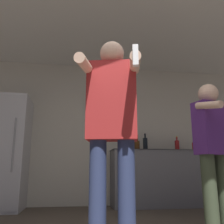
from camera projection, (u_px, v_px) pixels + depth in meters
The scene contains 10 objects.
wall_back at pixel (93, 132), 4.57m from camera, with size 7.00×0.06×2.55m.
ceiling_slab at pixel (105, 15), 3.26m from camera, with size 7.00×3.79×0.05m.
refrigerator at pixel (4, 152), 3.91m from camera, with size 0.70×0.72×1.75m.
counter at pixel (158, 178), 4.27m from camera, with size 1.60×0.55×0.94m.
bottle_clear_vodka at pixel (194, 146), 4.49m from camera, with size 0.07×0.07×0.23m.
bottle_green_wine at pixel (145, 144), 4.36m from camera, with size 0.08×0.08×0.29m.
bottle_amber_bourbon at pixel (177, 145), 4.44m from camera, with size 0.08×0.08×0.26m.
bottle_brown_liquor at pixel (137, 144), 4.33m from camera, with size 0.09×0.09×0.27m.
person_woman_foreground at pixel (112, 123), 1.91m from camera, with size 0.52×0.61×1.64m.
person_man_side at pixel (213, 145), 2.68m from camera, with size 0.51×0.51×1.55m.
Camera 1 is at (-0.35, -1.24, 0.61)m, focal length 40.00 mm.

